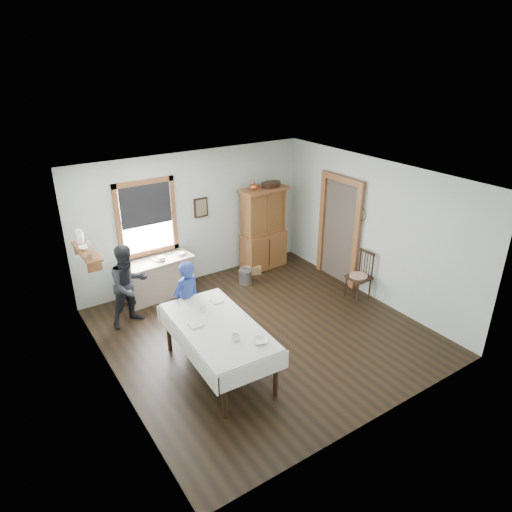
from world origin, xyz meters
name	(u,v)px	position (x,y,z in m)	size (l,w,h in m)	color
room	(264,261)	(0.00, 0.00, 1.35)	(5.01, 5.01, 2.70)	black
window	(146,214)	(-1.00, 2.46, 1.63)	(1.18, 0.07, 1.48)	white
doorway	(339,227)	(2.46, 0.85, 1.16)	(0.09, 1.14, 2.22)	#4C4236
wall_shelf	(86,249)	(-2.37, 1.54, 1.57)	(0.24, 1.00, 0.44)	brown
framed_picture	(201,208)	(0.15, 2.46, 1.55)	(0.30, 0.04, 0.40)	black
rug_beater	(361,208)	(2.45, 0.30, 1.72)	(0.27, 0.27, 0.01)	black
work_counter	(160,278)	(-0.97, 2.16, 0.39)	(1.36, 0.52, 0.78)	tan
china_hutch	(264,229)	(1.50, 2.19, 0.90)	(1.06, 0.50, 1.81)	brown
dining_table	(218,348)	(-1.15, -0.49, 0.41)	(1.08, 2.04, 0.82)	silver
spindle_chair	(359,275)	(2.24, 0.00, 0.48)	(0.44, 0.44, 0.95)	black
pail	(245,277)	(0.72, 1.72, 0.15)	(0.27, 0.27, 0.29)	gray
wicker_basket	(253,269)	(1.11, 2.01, 0.09)	(0.31, 0.22, 0.18)	olive
woman_blue	(187,305)	(-1.16, 0.51, 0.67)	(0.49, 0.32, 1.33)	navy
figure_dark	(129,288)	(-1.76, 1.54, 0.69)	(0.67, 0.52, 1.38)	black
table_cup_a	(236,338)	(-1.12, -0.97, 0.86)	(0.12, 0.12, 0.09)	white
table_cup_b	(203,309)	(-1.15, -0.05, 0.86)	(0.10, 0.10, 0.09)	white
table_bowl	(260,341)	(-0.88, -1.20, 0.85)	(0.23, 0.23, 0.06)	white
counter_book	(153,261)	(-1.07, 2.17, 0.79)	(0.16, 0.22, 0.02)	#72634C
counter_bowl	(180,254)	(-0.52, 2.15, 0.81)	(0.18, 0.18, 0.06)	white
shelf_bowl	(85,247)	(-2.37, 1.55, 1.60)	(0.22, 0.22, 0.05)	white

